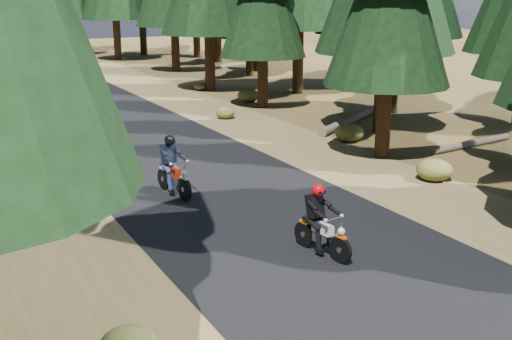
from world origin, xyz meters
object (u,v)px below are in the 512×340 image
(rider_lead, at_px, (322,232))
(rider_follow, at_px, (174,175))
(log_far, at_px, (472,144))
(log_near, at_px, (354,118))

(rider_lead, xyz_separation_m, rider_follow, (-1.20, 5.02, 0.04))
(log_far, height_order, rider_follow, rider_follow)
(rider_lead, height_order, rider_follow, rider_follow)
(log_far, relative_size, rider_lead, 2.27)
(log_far, bearing_deg, rider_lead, -157.42)
(log_near, distance_m, log_far, 5.39)
(log_near, xyz_separation_m, rider_lead, (-8.52, -10.57, 0.32))
(rider_follow, bearing_deg, log_near, -157.27)
(log_far, height_order, rider_lead, rider_lead)
(log_near, bearing_deg, rider_lead, -161.93)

